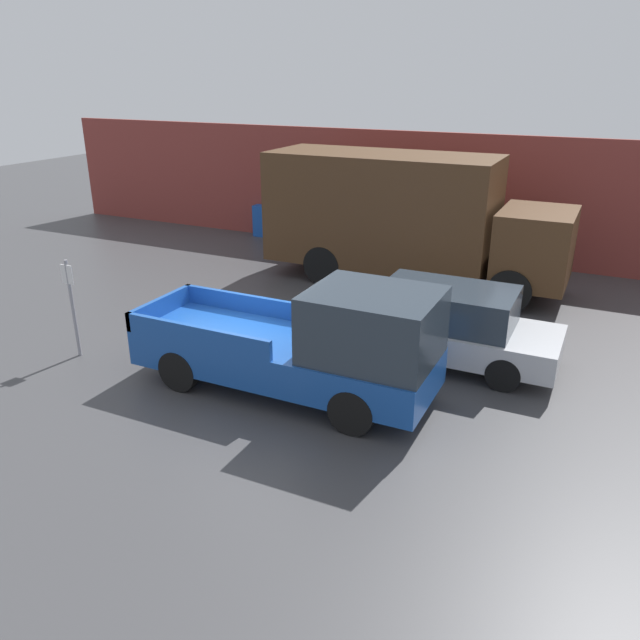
# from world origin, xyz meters

# --- Properties ---
(ground_plane) EXTENTS (60.00, 60.00, 0.00)m
(ground_plane) POSITION_xyz_m (0.00, 0.00, 0.00)
(ground_plane) COLOR #3D3D3F
(building_wall) EXTENTS (28.00, 0.15, 3.90)m
(building_wall) POSITION_xyz_m (0.00, 10.22, 1.95)
(building_wall) COLOR brown
(building_wall) RESTS_ON ground
(pickup_truck) EXTENTS (5.70, 1.95, 2.23)m
(pickup_truck) POSITION_xyz_m (1.55, -0.24, 1.03)
(pickup_truck) COLOR #194799
(pickup_truck) RESTS_ON ground
(car) EXTENTS (4.82, 1.86, 1.61)m
(car) POSITION_xyz_m (3.27, 2.35, 0.80)
(car) COLOR #B7BABF
(car) RESTS_ON ground
(delivery_truck) EXTENTS (8.29, 2.56, 3.57)m
(delivery_truck) POSITION_xyz_m (0.78, 6.99, 1.93)
(delivery_truck) COLOR #472D19
(delivery_truck) RESTS_ON ground
(parking_sign) EXTENTS (0.30, 0.07, 2.11)m
(parking_sign) POSITION_xyz_m (-3.71, -0.79, 1.20)
(parking_sign) COLOR gray
(parking_sign) RESTS_ON ground
(newspaper_box) EXTENTS (0.45, 0.40, 1.13)m
(newspaper_box) POSITION_xyz_m (-5.57, 9.90, 0.56)
(newspaper_box) COLOR #194CB2
(newspaper_box) RESTS_ON ground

